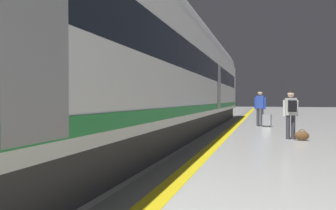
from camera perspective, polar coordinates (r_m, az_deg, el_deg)
The scene contains 7 objects.
safety_line_strip at distance 9.02m, azimuth 8.39°, elevation -7.26°, with size 0.36×80.00×0.01m, color yellow.
tactile_edge_band at distance 9.08m, azimuth 6.31°, elevation -7.22°, with size 0.62×80.00×0.01m, color slate.
high_speed_train at distance 8.60m, azimuth -6.88°, elevation 9.06°, with size 2.94×35.18×4.97m.
passenger_near at distance 10.94m, azimuth 21.47°, elevation -0.93°, with size 0.48×0.36×1.59m.
duffel_bag_near at distance 10.84m, azimuth 23.19°, elevation -5.15°, with size 0.44×0.26×0.36m.
passenger_mid at distance 15.79m, azimuth 16.42°, elevation -0.07°, with size 0.54×0.26×1.75m.
suitcase_mid at distance 15.66m, azimuth 17.57°, elevation -2.63°, with size 0.42×0.31×0.59m.
Camera 1 is at (0.37, 1.17, 1.30)m, focal length 33.47 mm.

